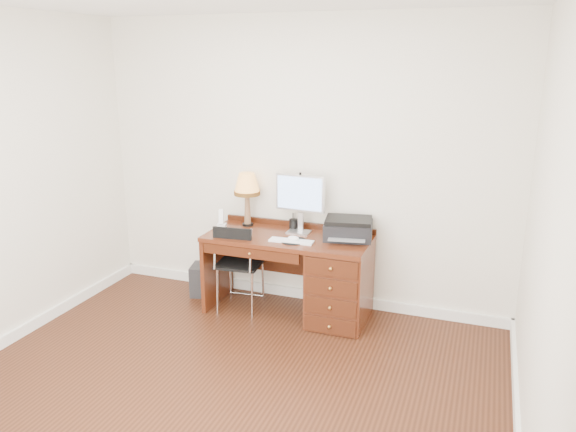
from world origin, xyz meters
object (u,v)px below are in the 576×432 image
at_px(leg_lamp, 247,187).
at_px(monitor, 300,196).
at_px(phone, 221,222).
at_px(printer, 348,229).
at_px(chair, 237,259).
at_px(equipment_box, 205,280).
at_px(desk, 322,275).

bearing_deg(leg_lamp, monitor, -3.05).
xyz_separation_m(monitor, phone, (-0.74, -0.13, -0.29)).
distance_m(printer, phone, 1.22).
relative_size(monitor, chair, 0.64).
height_order(monitor, printer, monitor).
bearing_deg(monitor, equipment_box, -172.95).
bearing_deg(chair, desk, 3.94).
xyz_separation_m(printer, chair, (-0.99, -0.25, -0.33)).
bearing_deg(chair, printer, 8.66).
bearing_deg(leg_lamp, printer, -3.48).
height_order(printer, equipment_box, printer).
bearing_deg(leg_lamp, desk, -12.65).
relative_size(monitor, printer, 1.15).
xyz_separation_m(monitor, printer, (0.47, -0.03, -0.25)).
relative_size(leg_lamp, phone, 2.82).
relative_size(phone, equipment_box, 0.59).
height_order(leg_lamp, phone, leg_lamp).
relative_size(desk, leg_lamp, 2.92).
distance_m(monitor, printer, 0.53).
distance_m(monitor, phone, 0.81).
bearing_deg(monitor, desk, -26.12).
height_order(desk, phone, phone).
relative_size(chair, equipment_box, 2.77).
relative_size(leg_lamp, equipment_box, 1.67).
bearing_deg(chair, equipment_box, 148.85).
distance_m(phone, chair, 0.39).
height_order(printer, chair, printer).
xyz_separation_m(desk, phone, (-1.01, 0.02, 0.39)).
height_order(desk, monitor, monitor).
xyz_separation_m(printer, phone, (-1.21, -0.10, -0.04)).
bearing_deg(desk, printer, 29.95).
height_order(chair, equipment_box, chair).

